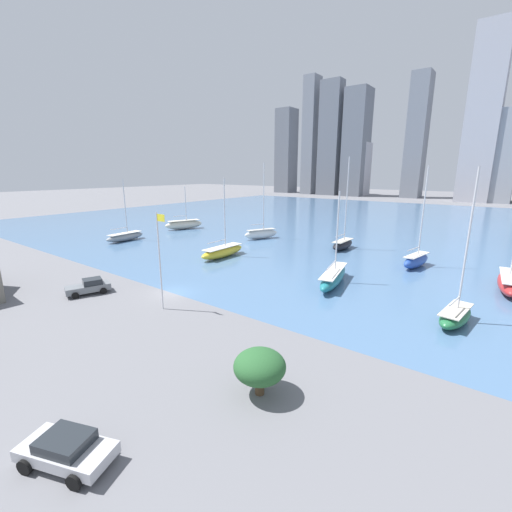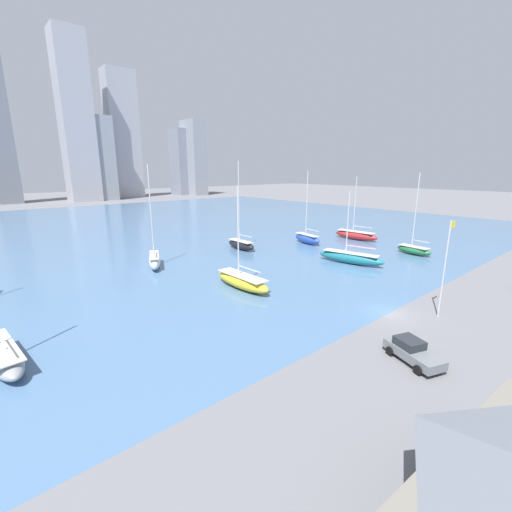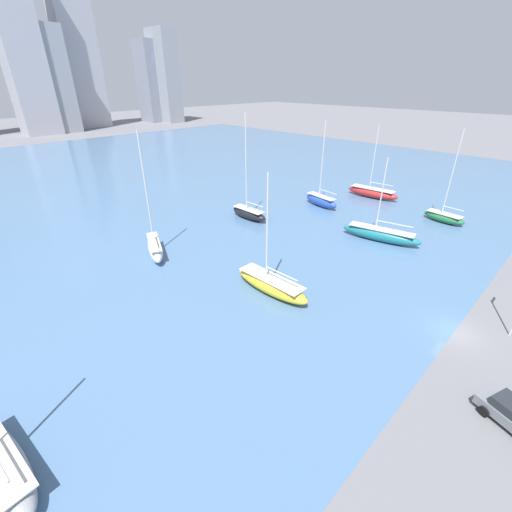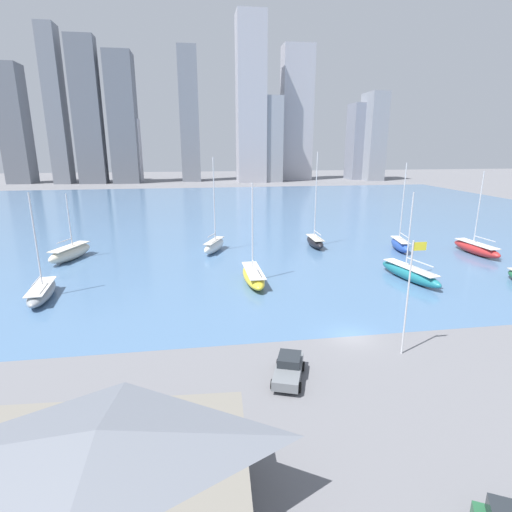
{
  "view_description": "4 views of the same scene",
  "coord_description": "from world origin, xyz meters",
  "px_view_note": "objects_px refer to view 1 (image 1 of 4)",
  "views": [
    {
      "loc": [
        30.74,
        -24.25,
        13.9
      ],
      "look_at": [
        1.39,
        14.56,
        1.78
      ],
      "focal_mm": 24.0,
      "sensor_mm": 36.0,
      "label": 1
    },
    {
      "loc": [
        -32.65,
        -16.32,
        14.78
      ],
      "look_at": [
        -3.61,
        17.54,
        3.49
      ],
      "focal_mm": 24.0,
      "sensor_mm": 36.0,
      "label": 2
    },
    {
      "loc": [
        -30.15,
        -4.46,
        20.57
      ],
      "look_at": [
        -7.2,
        18.41,
        3.74
      ],
      "focal_mm": 24.0,
      "sensor_mm": 36.0,
      "label": 3
    },
    {
      "loc": [
        -14.02,
        -32.39,
        17.35
      ],
      "look_at": [
        -7.79,
        8.53,
        5.85
      ],
      "focal_mm": 28.0,
      "sensor_mm": 36.0,
      "label": 4
    }
  ],
  "objects_px": {
    "sailboat_blue": "(416,260)",
    "sailboat_green": "(456,315)",
    "sailboat_teal": "(333,277)",
    "sailboat_black": "(343,244)",
    "sailboat_yellow": "(223,251)",
    "parked_pickup_gray": "(89,286)",
    "flag_pole": "(160,258)",
    "sailboat_gray": "(125,236)",
    "parked_sedan_silver": "(66,449)",
    "sailboat_white": "(261,233)",
    "sailboat_red": "(509,282)",
    "sailboat_cream": "(184,224)"
  },
  "relations": [
    {
      "from": "sailboat_cream",
      "to": "parked_pickup_gray",
      "type": "distance_m",
      "value": 45.76
    },
    {
      "from": "sailboat_black",
      "to": "parked_sedan_silver",
      "type": "bearing_deg",
      "value": -80.61
    },
    {
      "from": "sailboat_teal",
      "to": "sailboat_black",
      "type": "xyz_separation_m",
      "value": [
        -7.14,
        19.5,
        0.04
      ]
    },
    {
      "from": "sailboat_white",
      "to": "sailboat_green",
      "type": "xyz_separation_m",
      "value": [
        38.93,
        -22.42,
        -0.26
      ]
    },
    {
      "from": "sailboat_blue",
      "to": "parked_pickup_gray",
      "type": "relative_size",
      "value": 2.86
    },
    {
      "from": "sailboat_blue",
      "to": "parked_sedan_silver",
      "type": "height_order",
      "value": "sailboat_blue"
    },
    {
      "from": "sailboat_blue",
      "to": "parked_pickup_gray",
      "type": "distance_m",
      "value": 44.58
    },
    {
      "from": "flag_pole",
      "to": "sailboat_gray",
      "type": "xyz_separation_m",
      "value": [
        -35.29,
        18.12,
        -4.59
      ]
    },
    {
      "from": "flag_pole",
      "to": "sailboat_white",
      "type": "xyz_separation_m",
      "value": [
        -14.34,
        36.65,
        -4.33
      ]
    },
    {
      "from": "sailboat_white",
      "to": "parked_pickup_gray",
      "type": "height_order",
      "value": "sailboat_white"
    },
    {
      "from": "sailboat_yellow",
      "to": "parked_pickup_gray",
      "type": "height_order",
      "value": "sailboat_yellow"
    },
    {
      "from": "sailboat_black",
      "to": "sailboat_teal",
      "type": "bearing_deg",
      "value": -69.65
    },
    {
      "from": "sailboat_yellow",
      "to": "parked_pickup_gray",
      "type": "distance_m",
      "value": 22.31
    },
    {
      "from": "sailboat_red",
      "to": "sailboat_black",
      "type": "height_order",
      "value": "sailboat_black"
    },
    {
      "from": "sailboat_teal",
      "to": "sailboat_blue",
      "type": "distance_m",
      "value": 16.07
    },
    {
      "from": "parked_pickup_gray",
      "to": "sailboat_gray",
      "type": "bearing_deg",
      "value": 160.31
    },
    {
      "from": "sailboat_black",
      "to": "parked_pickup_gray",
      "type": "bearing_deg",
      "value": -109.24
    },
    {
      "from": "sailboat_gray",
      "to": "sailboat_black",
      "type": "relative_size",
      "value": 0.75
    },
    {
      "from": "sailboat_blue",
      "to": "sailboat_cream",
      "type": "bearing_deg",
      "value": -173.05
    },
    {
      "from": "parked_sedan_silver",
      "to": "parked_pickup_gray",
      "type": "distance_m",
      "value": 25.95
    },
    {
      "from": "sailboat_red",
      "to": "sailboat_gray",
      "type": "bearing_deg",
      "value": -174.62
    },
    {
      "from": "sailboat_green",
      "to": "sailboat_blue",
      "type": "bearing_deg",
      "value": 119.19
    },
    {
      "from": "sailboat_red",
      "to": "sailboat_yellow",
      "type": "bearing_deg",
      "value": -171.35
    },
    {
      "from": "parked_pickup_gray",
      "to": "sailboat_yellow",
      "type": "bearing_deg",
      "value": 108.51
    },
    {
      "from": "sailboat_gray",
      "to": "sailboat_yellow",
      "type": "relative_size",
      "value": 0.96
    },
    {
      "from": "sailboat_gray",
      "to": "sailboat_red",
      "type": "distance_m",
      "value": 64.47
    },
    {
      "from": "sailboat_gray",
      "to": "sailboat_white",
      "type": "bearing_deg",
      "value": 36.0
    },
    {
      "from": "sailboat_blue",
      "to": "sailboat_green",
      "type": "relative_size",
      "value": 1.02
    },
    {
      "from": "flag_pole",
      "to": "parked_pickup_gray",
      "type": "relative_size",
      "value": 1.96
    },
    {
      "from": "parked_pickup_gray",
      "to": "sailboat_teal",
      "type": "bearing_deg",
      "value": 63.55
    },
    {
      "from": "flag_pole",
      "to": "sailboat_blue",
      "type": "bearing_deg",
      "value": 62.57
    },
    {
      "from": "sailboat_white",
      "to": "sailboat_black",
      "type": "distance_m",
      "value": 17.83
    },
    {
      "from": "sailboat_red",
      "to": "sailboat_cream",
      "type": "relative_size",
      "value": 1.3
    },
    {
      "from": "sailboat_red",
      "to": "sailboat_black",
      "type": "bearing_deg",
      "value": 156.41
    },
    {
      "from": "sailboat_white",
      "to": "sailboat_yellow",
      "type": "height_order",
      "value": "sailboat_white"
    },
    {
      "from": "sailboat_gray",
      "to": "sailboat_blue",
      "type": "xyz_separation_m",
      "value": [
        52.28,
        14.63,
        0.21
      ]
    },
    {
      "from": "sailboat_white",
      "to": "sailboat_teal",
      "type": "relative_size",
      "value": 1.34
    },
    {
      "from": "sailboat_yellow",
      "to": "sailboat_teal",
      "type": "bearing_deg",
      "value": -6.45
    },
    {
      "from": "parked_sedan_silver",
      "to": "sailboat_yellow",
      "type": "bearing_deg",
      "value": -168.56
    },
    {
      "from": "sailboat_yellow",
      "to": "sailboat_black",
      "type": "height_order",
      "value": "sailboat_black"
    },
    {
      "from": "flag_pole",
      "to": "sailboat_yellow",
      "type": "height_order",
      "value": "sailboat_yellow"
    },
    {
      "from": "sailboat_teal",
      "to": "sailboat_yellow",
      "type": "bearing_deg",
      "value": 162.15
    },
    {
      "from": "sailboat_gray",
      "to": "sailboat_yellow",
      "type": "height_order",
      "value": "sailboat_yellow"
    },
    {
      "from": "sailboat_gray",
      "to": "sailboat_cream",
      "type": "xyz_separation_m",
      "value": [
        -1.59,
        17.09,
        0.24
      ]
    },
    {
      "from": "sailboat_teal",
      "to": "sailboat_gray",
      "type": "bearing_deg",
      "value": 167.63
    },
    {
      "from": "flag_pole",
      "to": "sailboat_red",
      "type": "bearing_deg",
      "value": 45.4
    },
    {
      "from": "sailboat_green",
      "to": "sailboat_white",
      "type": "bearing_deg",
      "value": 156.95
    },
    {
      "from": "sailboat_white",
      "to": "sailboat_teal",
      "type": "bearing_deg",
      "value": -12.47
    },
    {
      "from": "sailboat_yellow",
      "to": "sailboat_red",
      "type": "relative_size",
      "value": 0.96
    },
    {
      "from": "sailboat_gray",
      "to": "sailboat_yellow",
      "type": "distance_m",
      "value": 25.28
    }
  ]
}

